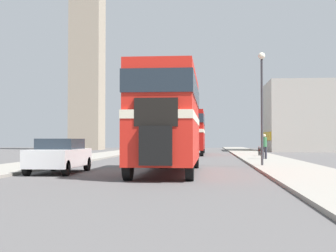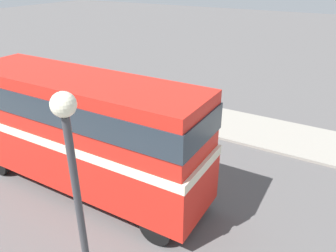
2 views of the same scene
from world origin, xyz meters
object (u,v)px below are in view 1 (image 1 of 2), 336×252
at_px(car_parked_near, 60,155).
at_px(street_lamp, 262,91).
at_px(bicycle_on_pavement, 259,151).
at_px(church_tower, 88,13).
at_px(double_decker_bus, 168,114).
at_px(pedestrian_walking, 264,145).
at_px(bus_distant, 192,129).

height_order(car_parked_near, street_lamp, street_lamp).
bearing_deg(bicycle_on_pavement, car_parked_near, -119.30).
xyz_separation_m(bicycle_on_pavement, church_tower, (-21.18, 25.61, 18.85)).
height_order(double_decker_bus, church_tower, church_tower).
relative_size(car_parked_near, pedestrian_walking, 2.42).
xyz_separation_m(pedestrian_walking, bicycle_on_pavement, (0.30, 6.12, -0.60)).
distance_m(pedestrian_walking, church_tower, 42.14).
bearing_deg(street_lamp, church_tower, 116.60).
bearing_deg(car_parked_near, church_tower, 103.50).
height_order(car_parked_near, pedestrian_walking, pedestrian_walking).
bearing_deg(car_parked_near, bicycle_on_pavement, 60.70).
bearing_deg(bicycle_on_pavement, bus_distant, 132.84).
xyz_separation_m(car_parked_near, street_lamp, (9.20, 4.72, 3.18)).
bearing_deg(bus_distant, street_lamp, -77.67).
relative_size(double_decker_bus, car_parked_near, 2.27).
height_order(pedestrian_walking, church_tower, church_tower).
bearing_deg(bicycle_on_pavement, pedestrian_walking, -92.85).
distance_m(street_lamp, church_tower, 46.93).
bearing_deg(church_tower, car_parked_near, -76.50).
relative_size(bicycle_on_pavement, street_lamp, 0.30).
relative_size(street_lamp, church_tower, 0.15).
height_order(bus_distant, street_lamp, street_lamp).
relative_size(double_decker_bus, church_tower, 0.25).
height_order(double_decker_bus, pedestrian_walking, double_decker_bus).
xyz_separation_m(bus_distant, church_tower, (-15.43, 19.41, 16.92)).
distance_m(car_parked_near, church_tower, 49.25).
distance_m(double_decker_bus, street_lamp, 6.44).
xyz_separation_m(car_parked_near, pedestrian_walking, (10.22, 12.63, 0.31)).
height_order(street_lamp, church_tower, church_tower).
distance_m(double_decker_bus, church_tower, 49.56).
xyz_separation_m(double_decker_bus, street_lamp, (4.50, 4.38, 1.41)).
height_order(double_decker_bus, street_lamp, street_lamp).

